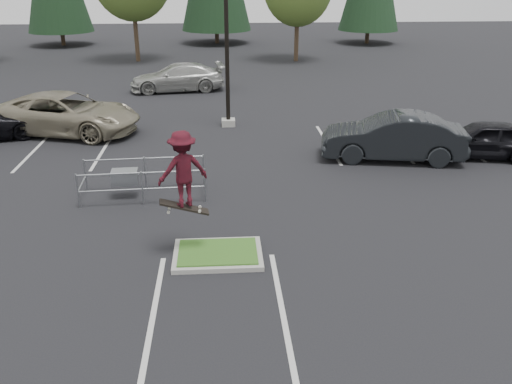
{
  "coord_description": "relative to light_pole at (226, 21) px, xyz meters",
  "views": [
    {
      "loc": [
        0.16,
        -11.88,
        6.71
      ],
      "look_at": [
        1.05,
        1.5,
        1.1
      ],
      "focal_mm": 38.0,
      "sensor_mm": 36.0,
      "label": 1
    }
  ],
  "objects": [
    {
      "name": "light_pole",
      "position": [
        0.0,
        0.0,
        0.0
      ],
      "size": [
        0.7,
        0.6,
        10.12
      ],
      "color": "#9E9C93",
      "rests_on": "ground"
    },
    {
      "name": "stall_lines",
      "position": [
        -1.85,
        -5.98,
        -4.56
      ],
      "size": [
        22.62,
        17.6,
        0.01
      ],
      "color": "beige",
      "rests_on": "ground"
    },
    {
      "name": "car_far_silver",
      "position": [
        -2.74,
        7.62,
        -3.78
      ],
      "size": [
        5.57,
        2.79,
        1.55
      ],
      "primitive_type": "imported",
      "rotation": [
        0.0,
        0.0,
        4.83
      ],
      "color": "#A7A8A2",
      "rests_on": "ground"
    },
    {
      "name": "ground",
      "position": [
        -0.5,
        -12.0,
        -4.56
      ],
      "size": [
        120.0,
        120.0,
        0.0
      ],
      "primitive_type": "plane",
      "color": "black",
      "rests_on": "ground"
    },
    {
      "name": "car_l_tan",
      "position": [
        -7.0,
        -0.7,
        -3.69
      ],
      "size": [
        6.8,
        4.45,
        1.74
      ],
      "primitive_type": "imported",
      "rotation": [
        0.0,
        0.0,
        1.3
      ],
      "color": "gray",
      "rests_on": "ground"
    },
    {
      "name": "cart_corral",
      "position": [
        -3.21,
        -8.02,
        -3.88
      ],
      "size": [
        3.89,
        1.58,
        1.08
      ],
      "rotation": [
        0.0,
        0.0,
        0.05
      ],
      "color": "gray",
      "rests_on": "ground"
    },
    {
      "name": "grass_median",
      "position": [
        -0.5,
        -12.0,
        -4.48
      ],
      "size": [
        2.2,
        1.6,
        0.16
      ],
      "color": "#9E9C93",
      "rests_on": "ground"
    },
    {
      "name": "car_r_black",
      "position": [
        9.5,
        -5.0,
        -3.86
      ],
      "size": [
        4.36,
        2.37,
        1.41
      ],
      "primitive_type": "imported",
      "rotation": [
        0.0,
        0.0,
        4.53
      ],
      "color": "black",
      "rests_on": "ground"
    },
    {
      "name": "car_r_charc",
      "position": [
        6.0,
        -5.0,
        -3.7
      ],
      "size": [
        5.45,
        2.7,
        1.72
      ],
      "primitive_type": "imported",
      "rotation": [
        0.0,
        0.0,
        4.54
      ],
      "color": "black",
      "rests_on": "ground"
    },
    {
      "name": "skateboarder",
      "position": [
        -1.28,
        -11.78,
        -2.3
      ],
      "size": [
        1.37,
        1.08,
        2.12
      ],
      "rotation": [
        0.0,
        0.0,
        3.5
      ],
      "color": "black",
      "rests_on": "ground"
    }
  ]
}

